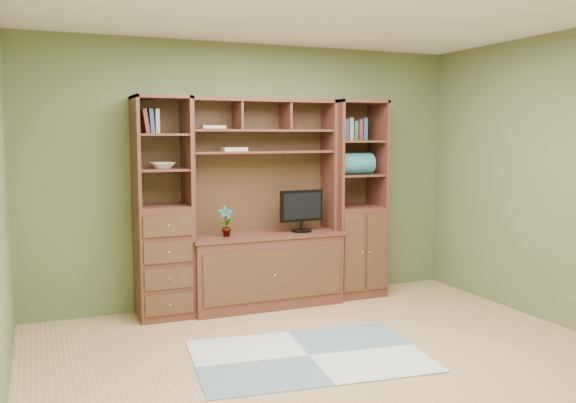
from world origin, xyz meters
name	(u,v)px	position (x,y,z in m)	size (l,w,h in m)	color
room	(344,191)	(0.00, 0.00, 1.30)	(4.60, 4.10, 2.64)	tan
center_hutch	(265,204)	(0.05, 1.73, 1.02)	(1.54, 0.53, 2.05)	#52271D
left_tower	(163,208)	(-0.95, 1.77, 1.02)	(0.50, 0.45, 2.05)	#52271D
right_tower	(355,199)	(1.07, 1.77, 1.02)	(0.55, 0.45, 2.05)	#52271D
rug	(309,356)	(-0.14, 0.28, 0.01)	(1.75, 1.17, 0.01)	#A3A9A8
monitor	(301,203)	(0.42, 1.70, 1.02)	(0.47, 0.21, 0.58)	black
orchid	(226,221)	(-0.37, 1.70, 0.88)	(0.16, 0.11, 0.30)	#B8563E
magazines	(234,149)	(-0.24, 1.82, 1.56)	(0.23, 0.17, 0.04)	beige
bowl	(163,165)	(-0.95, 1.77, 1.42)	(0.23, 0.23, 0.06)	silver
blanket_teal	(354,164)	(1.03, 1.73, 1.40)	(0.38, 0.22, 0.22)	#2A626F
blanket_red	(356,164)	(1.12, 1.85, 1.39)	(0.36, 0.20, 0.20)	brown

